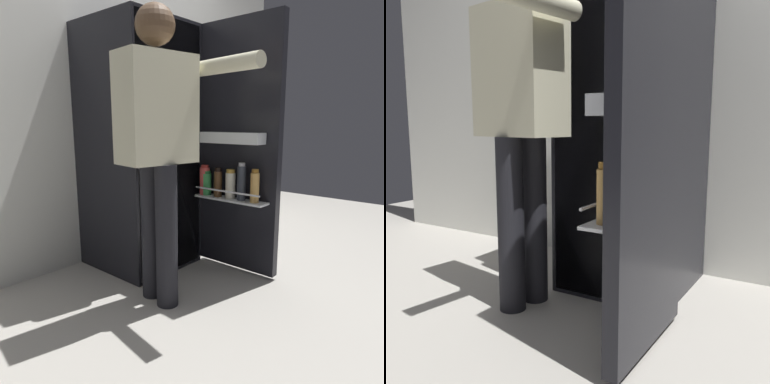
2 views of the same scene
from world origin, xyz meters
The scene contains 4 objects.
ground_plane centered at (0.00, 0.00, 0.00)m, with size 6.24×6.24×0.00m, color #B7B2A8.
kitchen_wall centered at (0.00, 0.94, 1.30)m, with size 4.40×0.10×2.61m, color silver.
refrigerator centered at (0.03, 0.51, 0.82)m, with size 0.66×1.23×1.64m.
person centered at (-0.31, 0.04, 0.94)m, with size 0.53×0.75×1.59m.
Camera 1 is at (-1.66, -1.33, 1.01)m, focal length 33.48 mm.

